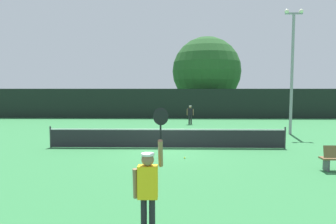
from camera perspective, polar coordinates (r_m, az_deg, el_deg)
ground_plane at (r=15.00m, az=-0.24°, el=-6.87°), size 120.00×120.00×0.00m
tennis_net at (r=14.91m, az=-0.24°, el=-4.93°), size 11.73×0.08×1.07m
perimeter_fence at (r=29.91m, az=0.51°, el=1.63°), size 39.34×0.12×2.95m
player_serving at (r=5.88m, az=-3.75°, el=-13.35°), size 0.68×0.40×2.58m
player_receiving at (r=24.79m, az=4.25°, el=-0.21°), size 0.57×0.23×1.54m
tennis_ball at (r=12.78m, az=3.19°, el=-8.71°), size 0.07×0.07×0.07m
light_pole at (r=20.91m, az=22.59°, el=8.49°), size 1.18×0.28×7.95m
large_tree at (r=35.11m, az=7.35°, el=7.72°), size 7.84×7.84×8.89m
parked_car_near at (r=36.80m, az=-11.39°, el=0.98°), size 1.95×4.22×1.69m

